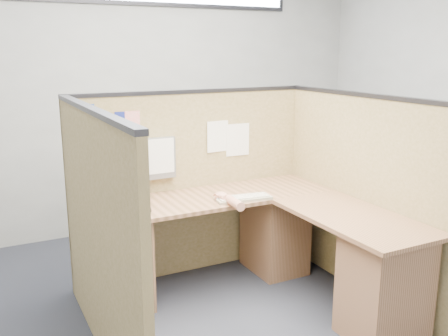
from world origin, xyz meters
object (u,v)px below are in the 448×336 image
laptop (123,197)px  mouse (221,198)px  l_desk (256,250)px  keyboard (243,198)px

laptop → mouse: 0.73m
l_desk → mouse: (-0.16, 0.25, 0.36)m
keyboard → mouse: mouse is taller
l_desk → laptop: bearing=151.5°
keyboard → laptop: bearing=169.1°
l_desk → keyboard: size_ratio=4.41×
laptop → mouse: (0.69, -0.21, -0.04)m
laptop → keyboard: 0.90m
keyboard → l_desk: bearing=-82.1°
keyboard → mouse: 0.17m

